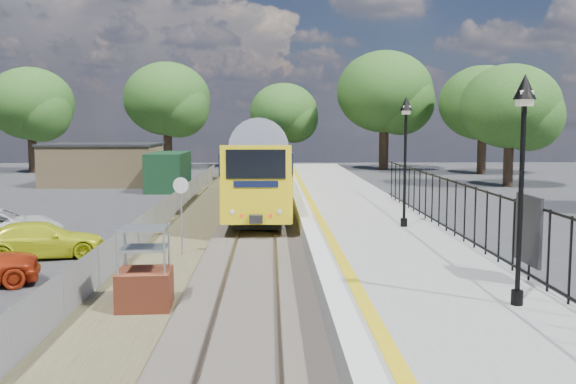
{
  "coord_description": "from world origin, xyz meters",
  "views": [
    {
      "loc": [
        0.54,
        -16.46,
        4.51
      ],
      "look_at": [
        1.2,
        7.41,
        2.0
      ],
      "focal_mm": 40.0,
      "sensor_mm": 36.0,
      "label": 1
    }
  ],
  "objects_px": {
    "victorian_lamp_north": "(406,131)",
    "victorian_lamp_south": "(523,136)",
    "train": "(262,156)",
    "speed_sign": "(181,203)",
    "brick_plinth": "(144,270)",
    "car_yellow": "(42,240)"
  },
  "relations": [
    {
      "from": "speed_sign",
      "to": "brick_plinth",
      "type": "bearing_deg",
      "value": -74.8
    },
    {
      "from": "victorian_lamp_south",
      "to": "speed_sign",
      "type": "distance_m",
      "value": 12.51
    },
    {
      "from": "speed_sign",
      "to": "victorian_lamp_south",
      "type": "bearing_deg",
      "value": -33.82
    },
    {
      "from": "brick_plinth",
      "to": "car_yellow",
      "type": "bearing_deg",
      "value": 126.76
    },
    {
      "from": "victorian_lamp_south",
      "to": "brick_plinth",
      "type": "distance_m",
      "value": 9.17
    },
    {
      "from": "train",
      "to": "car_yellow",
      "type": "relative_size",
      "value": 9.71
    },
    {
      "from": "car_yellow",
      "to": "brick_plinth",
      "type": "bearing_deg",
      "value": -159.42
    },
    {
      "from": "victorian_lamp_south",
      "to": "car_yellow",
      "type": "height_order",
      "value": "victorian_lamp_south"
    },
    {
      "from": "victorian_lamp_north",
      "to": "brick_plinth",
      "type": "bearing_deg",
      "value": -137.96
    },
    {
      "from": "train",
      "to": "brick_plinth",
      "type": "relative_size",
      "value": 19.7
    },
    {
      "from": "speed_sign",
      "to": "train",
      "type": "bearing_deg",
      "value": 99.19
    },
    {
      "from": "victorian_lamp_north",
      "to": "train",
      "type": "distance_m",
      "value": 22.76
    },
    {
      "from": "victorian_lamp_north",
      "to": "victorian_lamp_south",
      "type": "bearing_deg",
      "value": -88.85
    },
    {
      "from": "victorian_lamp_north",
      "to": "brick_plinth",
      "type": "relative_size",
      "value": 2.22
    },
    {
      "from": "speed_sign",
      "to": "car_yellow",
      "type": "xyz_separation_m",
      "value": [
        -4.73,
        -0.07,
        -1.24
      ]
    },
    {
      "from": "speed_sign",
      "to": "victorian_lamp_north",
      "type": "bearing_deg",
      "value": 20.61
    },
    {
      "from": "speed_sign",
      "to": "car_yellow",
      "type": "relative_size",
      "value": 0.65
    },
    {
      "from": "brick_plinth",
      "to": "speed_sign",
      "type": "bearing_deg",
      "value": 89.74
    },
    {
      "from": "victorian_lamp_south",
      "to": "train",
      "type": "distance_m",
      "value": 32.58
    },
    {
      "from": "victorian_lamp_south",
      "to": "car_yellow",
      "type": "distance_m",
      "value": 16.15
    },
    {
      "from": "brick_plinth",
      "to": "train",
      "type": "bearing_deg",
      "value": 85.03
    },
    {
      "from": "victorian_lamp_south",
      "to": "brick_plinth",
      "type": "xyz_separation_m",
      "value": [
        -8.03,
        2.94,
        -3.3
      ]
    }
  ]
}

